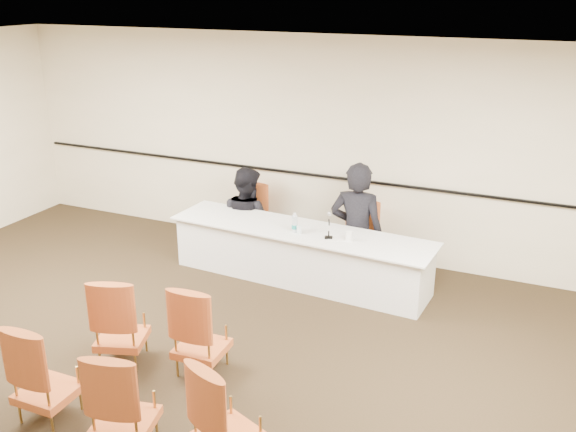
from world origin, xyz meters
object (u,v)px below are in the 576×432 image
object	(u,v)px
coffee_cup	(349,236)
microphone	(329,227)
panel_table	(300,255)
panelist_second_chair	(247,219)
aud_chair_back_right	(227,413)
panelist_second	(247,224)
aud_chair_back_mid	(124,399)
aud_chair_back_left	(45,370)
aud_chair_front_mid	(201,328)
water_bottle	(295,223)
panelist_main_chair	(356,239)
aud_chair_front_left	(120,319)
panelist_main	(356,235)
drinking_glass	(299,230)

from	to	relation	value
coffee_cup	microphone	bearing A→B (deg)	-174.80
panel_table	panelist_second_chair	size ratio (longest dim) A/B	3.63
panel_table	aud_chair_back_right	bearing A→B (deg)	-72.98
panelist_second	aud_chair_back_mid	world-z (taller)	panelist_second
aud_chair_back_left	aud_chair_back_mid	xyz separation A→B (m)	(0.87, -0.05, 0.00)
panel_table	aud_chair_back_left	bearing A→B (deg)	-101.43
aud_chair_front_mid	aud_chair_back_right	xyz separation A→B (m)	(0.87, -1.04, 0.00)
water_bottle	panelist_second_chair	bearing A→B (deg)	146.20
panelist_main_chair	aud_chair_back_right	bearing A→B (deg)	-83.32
aud_chair_front_left	aud_chair_back_mid	bearing A→B (deg)	-70.19
panelist_main_chair	aud_chair_front_left	distance (m)	3.31
aud_chair_back_mid	aud_chair_back_right	xyz separation A→B (m)	(0.86, 0.18, 0.00)
panelist_second	aud_chair_front_mid	xyz separation A→B (m)	(1.00, -2.89, 0.07)
coffee_cup	water_bottle	bearing A→B (deg)	179.77
water_bottle	panelist_main_chair	bearing A→B (deg)	43.64
water_bottle	aud_chair_back_mid	bearing A→B (deg)	-90.32
panelist_main	water_bottle	distance (m)	0.90
aud_chair_back_right	aud_chair_front_left	bearing A→B (deg)	174.38
aud_chair_back_mid	aud_chair_back_right	bearing A→B (deg)	-1.03
panelist_second	panelist_second_chair	bearing A→B (deg)	-0.00
panelist_main	panelist_main_chair	bearing A→B (deg)	180.00
panel_table	coffee_cup	xyz separation A→B (m)	(0.68, -0.10, 0.41)
panelist_second	microphone	xyz separation A→B (m)	(1.49, -0.72, 0.43)
panelist_main_chair	panelist_second_chair	bearing A→B (deg)	-180.00
panelist_second_chair	microphone	world-z (taller)	microphone
panelist_main_chair	water_bottle	size ratio (longest dim) A/B	3.81
water_bottle	drinking_glass	bearing A→B (deg)	-20.46
panelist_main_chair	aud_chair_back_mid	world-z (taller)	same
panelist_second_chair	coffee_cup	size ratio (longest dim) A/B	7.71
water_bottle	aud_chair_back_mid	size ratio (longest dim) A/B	0.26
panel_table	panelist_second	distance (m)	1.22
panelist_main	panelist_second_chair	distance (m)	1.66
panelist_second	aud_chair_back_left	size ratio (longest dim) A/B	1.74
panelist_second	aud_chair_back_right	world-z (taller)	panelist_second
panelist_main	aud_chair_front_left	xyz separation A→B (m)	(-1.49, -2.95, -0.06)
drinking_glass	aud_chair_back_left	world-z (taller)	aud_chair_back_left
coffee_cup	aud_chair_back_left	world-z (taller)	aud_chair_back_left
aud_chair_back_mid	panel_table	bearing A→B (deg)	76.56
aud_chair_back_right	aud_chair_back_mid	bearing A→B (deg)	-146.81
panelist_second	aud_chair_front_left	distance (m)	3.06
coffee_cup	aud_chair_front_left	xyz separation A→B (m)	(-1.58, -2.36, -0.28)
panelist_second_chair	aud_chair_back_right	size ratio (longest dim) A/B	1.00
panelist_second_chair	aud_chair_back_mid	xyz separation A→B (m)	(1.01, -4.11, 0.00)
panel_table	panelist_second	bearing A→B (deg)	154.36
drinking_glass	aud_chair_back_mid	size ratio (longest dim) A/B	0.11
panelist_main	aud_chair_back_mid	world-z (taller)	panelist_main
microphone	panelist_second	bearing A→B (deg)	135.65
drinking_glass	coffee_cup	bearing A→B (deg)	2.19
panel_table	aud_chair_front_mid	xyz separation A→B (m)	(-0.07, -2.30, 0.13)
aud_chair_front_mid	aud_chair_back_right	bearing A→B (deg)	-52.55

